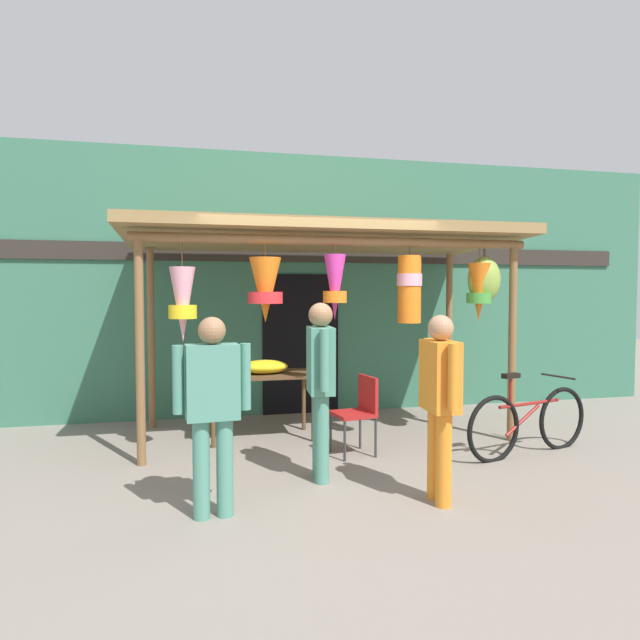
# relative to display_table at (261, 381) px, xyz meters

# --- Properties ---
(ground_plane) EXTENTS (30.00, 30.00, 0.00)m
(ground_plane) POSITION_rel_display_table_xyz_m (0.52, -0.87, -0.69)
(ground_plane) COLOR gray
(shop_facade) EXTENTS (11.82, 0.29, 3.69)m
(shop_facade) POSITION_rel_display_table_xyz_m (0.52, 1.39, 1.15)
(shop_facade) COLOR #387056
(shop_facade) RESTS_ON ground_plane
(market_stall_canopy) EXTENTS (4.65, 2.14, 2.52)m
(market_stall_canopy) POSITION_rel_display_table_xyz_m (0.81, -0.13, 1.52)
(market_stall_canopy) COLOR brown
(market_stall_canopy) RESTS_ON ground_plane
(display_table) EXTENTS (1.25, 0.67, 0.78)m
(display_table) POSITION_rel_display_table_xyz_m (0.00, 0.00, 0.00)
(display_table) COLOR brown
(display_table) RESTS_ON ground_plane
(flower_heap_on_table) EXTENTS (0.56, 0.39, 0.16)m
(flower_heap_on_table) POSITION_rel_display_table_xyz_m (0.04, -0.06, 0.17)
(flower_heap_on_table) COLOR yellow
(flower_heap_on_table) RESTS_ON display_table
(folding_chair) EXTENTS (0.46, 0.46, 0.84)m
(folding_chair) POSITION_rel_display_table_xyz_m (0.95, -0.89, -0.19)
(folding_chair) COLOR #AD1E1E
(folding_chair) RESTS_ON ground_plane
(parked_bicycle) EXTENTS (1.70, 0.58, 0.92)m
(parked_bicycle) POSITION_rel_display_table_xyz_m (2.71, -1.31, -0.34)
(parked_bicycle) COLOR black
(parked_bicycle) RESTS_ON ground_plane
(vendor_in_orange) EXTENTS (0.59, 0.25, 1.55)m
(vendor_in_orange) POSITION_rel_display_table_xyz_m (-0.65, -2.25, 0.22)
(vendor_in_orange) COLOR #4C8E7A
(vendor_in_orange) RESTS_ON ground_plane
(customer_foreground) EXTENTS (0.26, 0.59, 1.64)m
(customer_foreground) POSITION_rel_display_table_xyz_m (0.35, -1.60, 0.28)
(customer_foreground) COLOR #4C8E7A
(customer_foreground) RESTS_ON ground_plane
(shopper_by_bananas) EXTENTS (0.24, 0.59, 1.55)m
(shopper_by_bananas) POSITION_rel_display_table_xyz_m (1.18, -2.37, 0.22)
(shopper_by_bananas) COLOR orange
(shopper_by_bananas) RESTS_ON ground_plane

